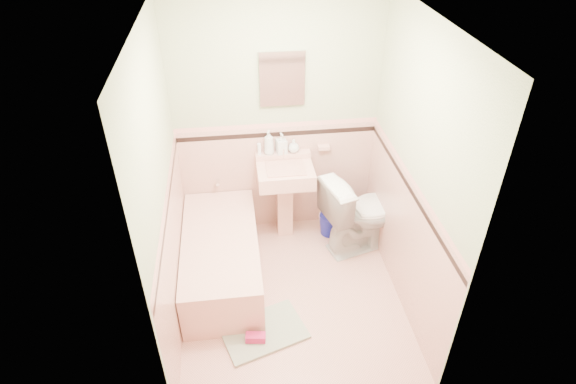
{
  "coord_description": "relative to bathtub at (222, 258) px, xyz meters",
  "views": [
    {
      "loc": [
        -0.43,
        -3.09,
        3.35
      ],
      "look_at": [
        0.0,
        0.25,
        1.0
      ],
      "focal_mm": 29.75,
      "sensor_mm": 36.0,
      "label": 1
    }
  ],
  "objects": [
    {
      "name": "bathtub",
      "position": [
        0.0,
        0.0,
        0.0
      ],
      "size": [
        0.7,
        1.5,
        0.45
      ],
      "primitive_type": "cube",
      "color": "#E2A493",
      "rests_on": "floor"
    },
    {
      "name": "accent_left",
      "position": [
        -0.35,
        -0.33,
        0.89
      ],
      "size": [
        0.0,
        2.2,
        2.2
      ],
      "primitive_type": "plane",
      "rotation": [
        1.57,
        0.0,
        1.57
      ],
      "color": "black",
      "rests_on": "ground"
    },
    {
      "name": "wall_left",
      "position": [
        -0.37,
        -0.33,
        1.02
      ],
      "size": [
        0.0,
        2.5,
        2.5
      ],
      "primitive_type": "plane",
      "rotation": [
        1.57,
        0.0,
        1.57
      ],
      "color": "#F0DEC4",
      "rests_on": "ground"
    },
    {
      "name": "wainscot_left",
      "position": [
        -0.36,
        -0.33,
        0.38
      ],
      "size": [
        0.0,
        2.2,
        2.2
      ],
      "primitive_type": "plane",
      "rotation": [
        1.57,
        0.0,
        1.57
      ],
      "color": "#EAAD9D",
      "rests_on": "ground"
    },
    {
      "name": "medicine_cabinet",
      "position": [
        0.68,
        0.74,
        1.47
      ],
      "size": [
        0.4,
        0.04,
        0.5
      ],
      "primitive_type": "cube",
      "color": "white",
      "rests_on": "wall_back"
    },
    {
      "name": "ceiling",
      "position": [
        0.63,
        -0.33,
        2.27
      ],
      "size": [
        2.2,
        2.2,
        0.0
      ],
      "primitive_type": "plane",
      "rotation": [
        3.14,
        0.0,
        0.0
      ],
      "color": "white",
      "rests_on": "ground"
    },
    {
      "name": "cap_left",
      "position": [
        -0.35,
        -0.33,
        1.0
      ],
      "size": [
        0.0,
        2.2,
        2.2
      ],
      "primitive_type": "plane",
      "rotation": [
        1.57,
        0.0,
        1.57
      ],
      "color": "#E7998D",
      "rests_on": "ground"
    },
    {
      "name": "wall_right",
      "position": [
        1.63,
        -0.33,
        1.02
      ],
      "size": [
        0.0,
        2.5,
        2.5
      ],
      "primitive_type": "plane",
      "rotation": [
        1.57,
        0.0,
        -1.57
      ],
      "color": "#F0DEC4",
      "rests_on": "ground"
    },
    {
      "name": "soap_bottle_left",
      "position": [
        0.54,
        0.71,
        0.83
      ],
      "size": [
        0.12,
        0.13,
        0.26
      ],
      "primitive_type": "imported",
      "rotation": [
        0.0,
        0.0,
        -0.32
      ],
      "color": "#B2B2B2",
      "rests_on": "sink"
    },
    {
      "name": "wall_front",
      "position": [
        0.63,
        -1.43,
        1.02
      ],
      "size": [
        2.5,
        0.0,
        2.5
      ],
      "primitive_type": "plane",
      "rotation": [
        -1.57,
        0.0,
        0.0
      ],
      "color": "#F0DEC4",
      "rests_on": "ground"
    },
    {
      "name": "accent_right",
      "position": [
        1.61,
        -0.33,
        0.89
      ],
      "size": [
        0.0,
        2.2,
        2.2
      ],
      "primitive_type": "plane",
      "rotation": [
        1.57,
        0.0,
        -1.57
      ],
      "color": "black",
      "rests_on": "ground"
    },
    {
      "name": "accent_front",
      "position": [
        0.63,
        -1.41,
        0.9
      ],
      "size": [
        2.0,
        0.0,
        2.0
      ],
      "primitive_type": "plane",
      "rotation": [
        -1.57,
        0.0,
        0.0
      ],
      "color": "black",
      "rests_on": "ground"
    },
    {
      "name": "soap_dish",
      "position": [
        1.1,
        0.73,
        0.72
      ],
      "size": [
        0.12,
        0.07,
        0.04
      ],
      "primitive_type": "cube",
      "color": "#E2A493",
      "rests_on": "wall_back"
    },
    {
      "name": "sink",
      "position": [
        0.68,
        0.53,
        0.21
      ],
      "size": [
        0.55,
        0.48,
        0.87
      ],
      "primitive_type": null,
      "color": "#E2A493",
      "rests_on": "floor"
    },
    {
      "name": "soap_bottle_mid",
      "position": [
        0.66,
        0.71,
        0.81
      ],
      "size": [
        0.12,
        0.12,
        0.22
      ],
      "primitive_type": "imported",
      "rotation": [
        0.0,
        0.0,
        0.2
      ],
      "color": "#B2B2B2",
      "rests_on": "sink"
    },
    {
      "name": "shoe",
      "position": [
        0.26,
        -0.83,
        -0.16
      ],
      "size": [
        0.18,
        0.1,
        0.07
      ],
      "primitive_type": "cube",
      "rotation": [
        0.0,
        0.0,
        -0.13
      ],
      "color": "#BF1E59",
      "rests_on": "bath_mat"
    },
    {
      "name": "wainscot_right",
      "position": [
        1.62,
        -0.33,
        0.38
      ],
      "size": [
        0.0,
        2.2,
        2.2
      ],
      "primitive_type": "plane",
      "rotation": [
        1.57,
        0.0,
        -1.57
      ],
      "color": "#EAAD9D",
      "rests_on": "ground"
    },
    {
      "name": "wainscot_front",
      "position": [
        0.63,
        -1.42,
        0.38
      ],
      "size": [
        2.0,
        0.0,
        2.0
      ],
      "primitive_type": "plane",
      "rotation": [
        -1.57,
        0.0,
        0.0
      ],
      "color": "#EAAD9D",
      "rests_on": "ground"
    },
    {
      "name": "accent_back",
      "position": [
        0.63,
        0.75,
        0.9
      ],
      "size": [
        2.0,
        0.0,
        2.0
      ],
      "primitive_type": "plane",
      "rotation": [
        1.57,
        0.0,
        0.0
      ],
      "color": "black",
      "rests_on": "ground"
    },
    {
      "name": "bucket",
      "position": [
        1.16,
        0.51,
        -0.1
      ],
      "size": [
        0.32,
        0.32,
        0.25
      ],
      "primitive_type": null,
      "rotation": [
        0.0,
        0.0,
        -0.35
      ],
      "color": "#161C9F",
      "rests_on": "floor"
    },
    {
      "name": "toilet",
      "position": [
        1.44,
        0.28,
        0.21
      ],
      "size": [
        0.94,
        0.7,
        0.86
      ],
      "primitive_type": "imported",
      "rotation": [
        0.0,
        0.0,
        1.86
      ],
      "color": "white",
      "rests_on": "floor"
    },
    {
      "name": "cap_front",
      "position": [
        0.63,
        -1.41,
        0.99
      ],
      "size": [
        2.0,
        0.0,
        2.0
      ],
      "primitive_type": "plane",
      "rotation": [
        -1.57,
        0.0,
        0.0
      ],
      "color": "#E7998D",
      "rests_on": "ground"
    },
    {
      "name": "bath_mat",
      "position": [
        0.33,
        -0.74,
        -0.21
      ],
      "size": [
        0.8,
        0.65,
        0.03
      ],
      "primitive_type": "cube",
      "rotation": [
        0.0,
        0.0,
        0.31
      ],
      "color": "#99A78B",
      "rests_on": "floor"
    },
    {
      "name": "cap_back",
      "position": [
        0.63,
        0.75,
        0.99
      ],
      "size": [
        2.0,
        0.0,
        2.0
      ],
      "primitive_type": "plane",
      "rotation": [
        1.57,
        0.0,
        0.0
      ],
      "color": "#E7998D",
      "rests_on": "ground"
    },
    {
      "name": "tube",
      "position": [
        0.44,
        0.71,
        0.77
      ],
      "size": [
        0.05,
        0.05,
        0.12
      ],
      "primitive_type": "cylinder",
      "rotation": [
        0.0,
        0.0,
        0.31
      ],
      "color": "white",
      "rests_on": "sink"
    },
    {
      "name": "wainscot_back",
      "position": [
        0.63,
        0.76,
        0.38
      ],
      "size": [
        2.0,
        0.0,
        2.0
      ],
      "primitive_type": "plane",
      "rotation": [
        1.57,
        0.0,
        0.0
      ],
      "color": "#EAAD9D",
      "rests_on": "ground"
    },
    {
      "name": "floor",
      "position": [
        0.63,
        -0.33,
        -0.23
      ],
      "size": [
        2.2,
        2.2,
        0.0
      ],
      "primitive_type": "plane",
      "color": "#E7A897",
      "rests_on": "ground"
    },
    {
      "name": "sink_faucet",
      "position": [
        0.68,
        0.67,
        0.72
      ],
      "size": [
        0.02,
        0.02,
        0.1
      ],
      "primitive_type": "cylinder",
      "color": "silver",
      "rests_on": "sink"
    },
    {
      "name": "tub_faucet",
      "position": [
        0.0,
        0.72,
        0.41
      ],
      "size": [
        0.04,
        0.12,
        0.04
      ],
      "primitive_type": "cylinder",
      "rotation": [
        1.57,
        0.0,
        0.0
      ],
      "color": "silver",
      "rests_on": "wall_back"
    },
    {
      "name": "soap_bottle_right",
      "position": [
        0.79,
        0.71,
        0.78
      ],
      "size": [
        0.13,
        0.13,
        0.14
      ],
      "primitive_type": "imported",
      "rotation": [
        0.0,
        0.0,
        0.19
      ],
      "color": "#B2B2B2",
      "rests_on": "sink"
    },
    {
      "name": "cap_right",
      "position": [
        1.61,
        -0.33,
        1.0
      ],
      "size": [
        0.0,
        2.2,
        2.2
      ],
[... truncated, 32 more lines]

